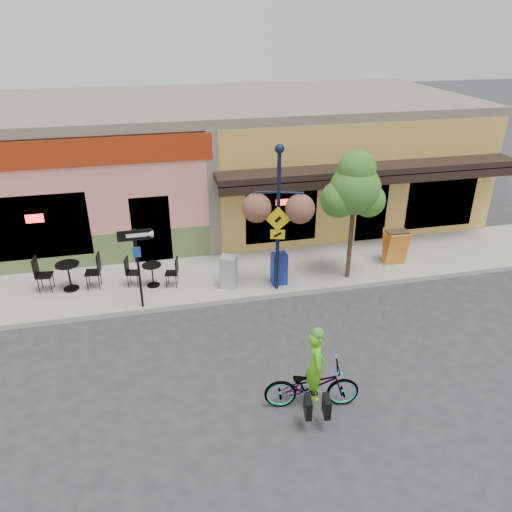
{
  "coord_description": "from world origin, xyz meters",
  "views": [
    {
      "loc": [
        -3.0,
        -11.28,
        7.31
      ],
      "look_at": [
        -0.31,
        0.5,
        1.4
      ],
      "focal_mm": 35.0,
      "sensor_mm": 36.0,
      "label": 1
    }
  ],
  "objects_px": {
    "street_tree": "(353,216)",
    "lamp_post": "(278,221)",
    "building": "(224,158)",
    "newspaper_box_blue": "(279,269)",
    "bicycle": "(312,385)",
    "one_way_sign": "(139,269)",
    "cyclist_rider": "(315,375)",
    "newspaper_box_grey": "(229,272)"
  },
  "relations": [
    {
      "from": "street_tree",
      "to": "lamp_post",
      "type": "bearing_deg",
      "value": -174.59
    },
    {
      "from": "building",
      "to": "newspaper_box_blue",
      "type": "xyz_separation_m",
      "value": [
        0.51,
        -6.41,
        -1.63
      ]
    },
    {
      "from": "bicycle",
      "to": "newspaper_box_blue",
      "type": "height_order",
      "value": "newspaper_box_blue"
    },
    {
      "from": "bicycle",
      "to": "one_way_sign",
      "type": "relative_size",
      "value": 0.85
    },
    {
      "from": "building",
      "to": "bicycle",
      "type": "xyz_separation_m",
      "value": [
        -0.13,
        -11.31,
        -1.74
      ]
    },
    {
      "from": "building",
      "to": "cyclist_rider",
      "type": "bearing_deg",
      "value": -90.42
    },
    {
      "from": "building",
      "to": "one_way_sign",
      "type": "bearing_deg",
      "value": -116.57
    },
    {
      "from": "building",
      "to": "one_way_sign",
      "type": "xyz_separation_m",
      "value": [
        -3.43,
        -6.85,
        -0.97
      ]
    },
    {
      "from": "street_tree",
      "to": "bicycle",
      "type": "bearing_deg",
      "value": -119.78
    },
    {
      "from": "lamp_post",
      "to": "newspaper_box_grey",
      "type": "height_order",
      "value": "lamp_post"
    },
    {
      "from": "cyclist_rider",
      "to": "street_tree",
      "type": "bearing_deg",
      "value": -19.71
    },
    {
      "from": "bicycle",
      "to": "one_way_sign",
      "type": "height_order",
      "value": "one_way_sign"
    },
    {
      "from": "bicycle",
      "to": "street_tree",
      "type": "bearing_deg",
      "value": -20.16
    },
    {
      "from": "lamp_post",
      "to": "newspaper_box_grey",
      "type": "relative_size",
      "value": 4.38
    },
    {
      "from": "cyclist_rider",
      "to": "building",
      "type": "bearing_deg",
      "value": 9.2
    },
    {
      "from": "newspaper_box_grey",
      "to": "cyclist_rider",
      "type": "bearing_deg",
      "value": -56.64
    },
    {
      "from": "cyclist_rider",
      "to": "newspaper_box_blue",
      "type": "distance_m",
      "value": 4.93
    },
    {
      "from": "bicycle",
      "to": "street_tree",
      "type": "xyz_separation_m",
      "value": [
        2.76,
        4.82,
        1.59
      ]
    },
    {
      "from": "one_way_sign",
      "to": "newspaper_box_grey",
      "type": "distance_m",
      "value": 2.62
    },
    {
      "from": "bicycle",
      "to": "newspaper_box_blue",
      "type": "relative_size",
      "value": 2.04
    },
    {
      "from": "bicycle",
      "to": "lamp_post",
      "type": "xyz_separation_m",
      "value": [
        0.5,
        4.61,
        1.74
      ]
    },
    {
      "from": "cyclist_rider",
      "to": "lamp_post",
      "type": "xyz_separation_m",
      "value": [
        0.45,
        4.61,
        1.48
      ]
    },
    {
      "from": "one_way_sign",
      "to": "newspaper_box_blue",
      "type": "bearing_deg",
      "value": 5.8
    },
    {
      "from": "lamp_post",
      "to": "one_way_sign",
      "type": "distance_m",
      "value": 3.91
    },
    {
      "from": "one_way_sign",
      "to": "cyclist_rider",
      "type": "bearing_deg",
      "value": -53.72
    },
    {
      "from": "street_tree",
      "to": "newspaper_box_grey",
      "type": "bearing_deg",
      "value": 176.85
    },
    {
      "from": "street_tree",
      "to": "cyclist_rider",
      "type": "bearing_deg",
      "value": -119.33
    },
    {
      "from": "building",
      "to": "newspaper_box_grey",
      "type": "distance_m",
      "value": 6.56
    },
    {
      "from": "lamp_post",
      "to": "newspaper_box_blue",
      "type": "relative_size",
      "value": 4.43
    },
    {
      "from": "building",
      "to": "lamp_post",
      "type": "distance_m",
      "value": 6.71
    },
    {
      "from": "bicycle",
      "to": "lamp_post",
      "type": "height_order",
      "value": "lamp_post"
    },
    {
      "from": "lamp_post",
      "to": "newspaper_box_blue",
      "type": "height_order",
      "value": "lamp_post"
    },
    {
      "from": "newspaper_box_blue",
      "to": "newspaper_box_grey",
      "type": "height_order",
      "value": "newspaper_box_grey"
    },
    {
      "from": "building",
      "to": "one_way_sign",
      "type": "distance_m",
      "value": 7.72
    },
    {
      "from": "bicycle",
      "to": "lamp_post",
      "type": "bearing_deg",
      "value": 3.44
    },
    {
      "from": "newspaper_box_blue",
      "to": "street_tree",
      "type": "relative_size",
      "value": 0.24
    },
    {
      "from": "bicycle",
      "to": "street_tree",
      "type": "height_order",
      "value": "street_tree"
    },
    {
      "from": "building",
      "to": "street_tree",
      "type": "bearing_deg",
      "value": -67.96
    },
    {
      "from": "building",
      "to": "street_tree",
      "type": "xyz_separation_m",
      "value": [
        2.63,
        -6.49,
        -0.15
      ]
    },
    {
      "from": "newspaper_box_blue",
      "to": "newspaper_box_grey",
      "type": "bearing_deg",
      "value": 173.94
    },
    {
      "from": "newspaper_box_grey",
      "to": "lamp_post",
      "type": "bearing_deg",
      "value": 6.21
    },
    {
      "from": "one_way_sign",
      "to": "bicycle",
      "type": "bearing_deg",
      "value": -54.13
    }
  ]
}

